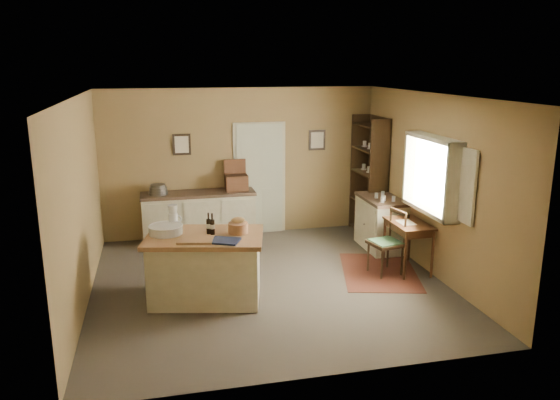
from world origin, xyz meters
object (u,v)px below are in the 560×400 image
(sideboard, at_px, (199,215))
(right_cabinet, at_px, (381,223))
(work_island, at_px, (205,265))
(desk_chair, at_px, (386,243))
(shelving_unit, at_px, (371,176))
(writing_desk, at_px, (409,229))

(sideboard, bearing_deg, right_cabinet, -19.98)
(work_island, bearing_deg, desk_chair, 19.12)
(desk_chair, height_order, right_cabinet, right_cabinet)
(desk_chair, height_order, shelving_unit, shelving_unit)
(right_cabinet, height_order, shelving_unit, shelving_unit)
(work_island, bearing_deg, sideboard, 99.51)
(right_cabinet, bearing_deg, work_island, -155.56)
(work_island, height_order, writing_desk, work_island)
(right_cabinet, relative_size, shelving_unit, 0.49)
(work_island, relative_size, sideboard, 0.86)
(shelving_unit, bearing_deg, sideboard, 176.04)
(writing_desk, height_order, desk_chair, desk_chair)
(work_island, distance_m, shelving_unit, 4.07)
(work_island, xyz_separation_m, desk_chair, (2.75, 0.31, -0.00))
(work_island, height_order, right_cabinet, work_island)
(sideboard, relative_size, writing_desk, 2.38)
(writing_desk, relative_size, shelving_unit, 0.39)
(right_cabinet, bearing_deg, sideboard, 160.02)
(work_island, relative_size, shelving_unit, 0.78)
(writing_desk, bearing_deg, shelving_unit, 85.33)
(work_island, bearing_deg, shelving_unit, 47.51)
(work_island, xyz_separation_m, shelving_unit, (3.30, 2.30, 0.61))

